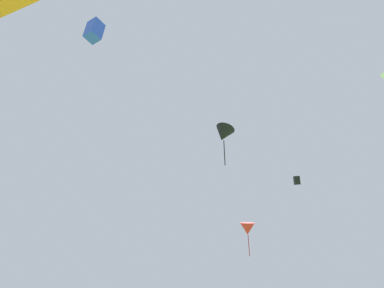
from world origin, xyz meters
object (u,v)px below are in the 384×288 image
at_px(distant_kite_blue_mid_left, 94,31).
at_px(distant_kite_black_far_center, 297,180).
at_px(distant_kite_red_high_left, 248,229).
at_px(distant_kite_black_mid_right, 223,134).

xyz_separation_m(distant_kite_blue_mid_left, distant_kite_black_far_center, (5.74, 21.83, -0.73)).
xyz_separation_m(distant_kite_red_high_left, distant_kite_black_mid_right, (2.19, -10.43, 2.96)).
bearing_deg(distant_kite_blue_mid_left, distant_kite_black_mid_right, 68.61).
distance_m(distant_kite_red_high_left, distant_kite_black_mid_right, 11.07).
relative_size(distant_kite_red_high_left, distant_kite_blue_mid_left, 2.58).
distance_m(distant_kite_red_high_left, distant_kite_black_far_center, 6.69).
bearing_deg(distant_kite_black_mid_right, distant_kite_red_high_left, 101.86).
distance_m(distant_kite_blue_mid_left, distant_kite_black_mid_right, 10.11).
relative_size(distant_kite_blue_mid_left, distant_kite_black_mid_right, 0.40).
bearing_deg(distant_kite_black_far_center, distant_kite_blue_mid_left, -104.74).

